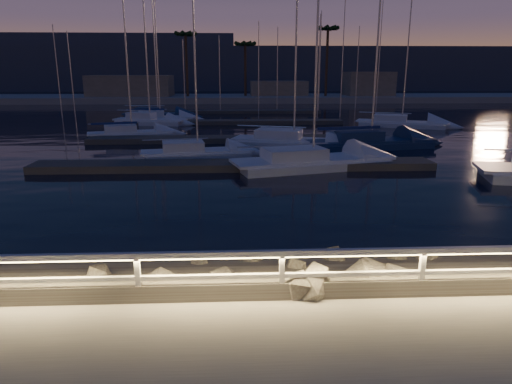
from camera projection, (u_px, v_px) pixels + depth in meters
ground at (235, 298)px, 9.68m from camera, size 400.00×400.00×0.00m
harbor_water at (234, 137)px, 40.06m from camera, size 400.00×440.00×0.60m
guard_rail at (231, 264)px, 9.47m from camera, size 44.11×0.12×1.06m
riprap at (438, 271)px, 11.57m from camera, size 38.07×2.99×1.31m
floating_docks at (234, 129)px, 41.15m from camera, size 22.00×36.00×0.40m
far_shore at (233, 96)px, 81.07m from camera, size 160.00×14.00×5.20m
palm_left at (186, 37)px, 76.21m from camera, size 3.00×3.00×11.20m
palm_center at (245, 46)px, 77.97m from camera, size 3.00×3.00×9.70m
palm_right at (328, 32)px, 77.06m from camera, size 3.00×3.00×12.20m
distant_hills at (160, 71)px, 136.51m from camera, size 230.00×37.50×18.00m
sailboat_b at (195, 152)px, 28.18m from camera, size 7.10×3.18×11.70m
sailboat_c at (291, 141)px, 32.41m from camera, size 9.01×5.11×14.77m
sailboat_f at (130, 133)px, 36.77m from camera, size 7.10×3.80×11.67m
sailboat_g at (368, 142)px, 31.89m from camera, size 9.37×4.56×15.34m
sailboat_h at (309, 161)px, 25.28m from camera, size 9.41×4.87×15.33m
sailboat_i at (148, 120)px, 45.96m from camera, size 7.55×3.80×12.46m
sailboat_j at (159, 118)px, 48.62m from camera, size 7.51×3.08×12.43m
sailboat_l at (399, 122)px, 44.17m from camera, size 8.74×5.52×14.40m
sailboat_n at (156, 114)px, 52.43m from camera, size 8.01×2.84×13.43m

